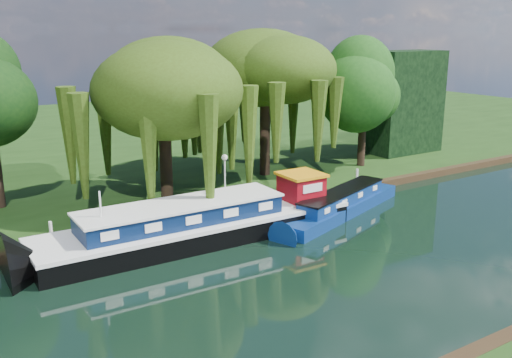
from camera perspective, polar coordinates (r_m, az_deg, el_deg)
ground at (r=25.62m, az=7.75°, el=-8.52°), size 120.00×120.00×0.00m
far_bank at (r=54.92m, az=-15.83°, el=3.88°), size 120.00×52.00×0.45m
dutch_barge at (r=28.14m, az=-5.48°, el=-4.46°), size 16.01×3.82×3.37m
narrowboat at (r=32.26m, az=8.57°, el=-2.59°), size 10.37×5.15×1.52m
willow_left at (r=31.83m, az=-9.29°, el=8.69°), size 7.30×7.30×8.75m
willow_right at (r=37.93m, az=0.92°, el=9.90°), size 7.21×7.21×8.78m
tree_far_right at (r=41.41m, az=10.77°, el=8.72°), size 4.83×4.83×7.90m
conifer_hedge at (r=47.21m, az=14.66°, el=7.46°), size 6.00×3.00×8.00m
lamppost at (r=33.35m, az=-3.15°, el=1.49°), size 0.36×0.36×2.56m
mooring_posts at (r=31.49m, az=-2.81°, el=-2.08°), size 19.16×0.16×1.00m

